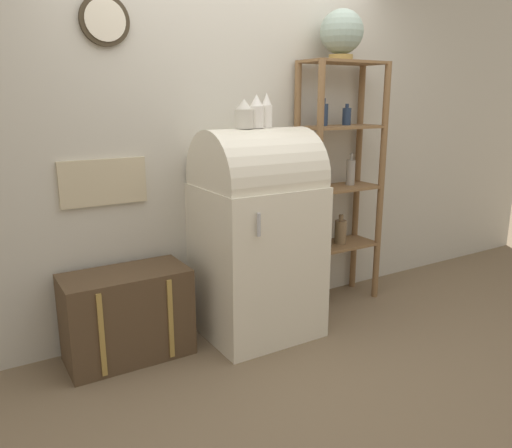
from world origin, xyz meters
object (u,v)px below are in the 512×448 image
vase_center (257,112)px  vase_left (244,115)px  globe (342,33)px  vase_right (267,111)px  refrigerator (257,231)px  suitcase_trunk (127,315)px

vase_center → vase_left: bearing=-177.0°
globe → vase_right: 0.90m
vase_left → vase_right: bearing=5.0°
globe → vase_center: bearing=-170.3°
refrigerator → vase_right: bearing=9.2°
refrigerator → globe: 1.55m
suitcase_trunk → vase_left: (0.79, -0.11, 1.22)m
suitcase_trunk → globe: size_ratio=2.17×
globe → refrigerator: bearing=-170.1°
globe → vase_right: globe is taller
refrigerator → vase_center: 0.78m
vase_right → refrigerator: bearing=-170.8°
vase_left → vase_right: 0.18m
globe → vase_left: globe is taller
refrigerator → vase_right: (0.08, 0.01, 0.79)m
vase_center → refrigerator: bearing=-136.4°
refrigerator → vase_right: vase_right is taller
suitcase_trunk → vase_center: bearing=-6.5°
refrigerator → vase_left: (-0.09, -0.00, 0.77)m
vase_center → vase_right: bearing=7.4°
suitcase_trunk → vase_right: vase_right is taller
globe → vase_left: (-0.89, -0.14, -0.56)m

